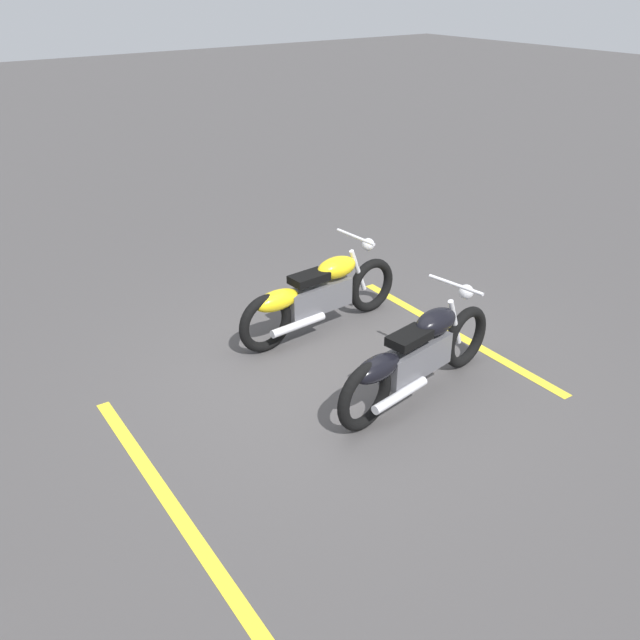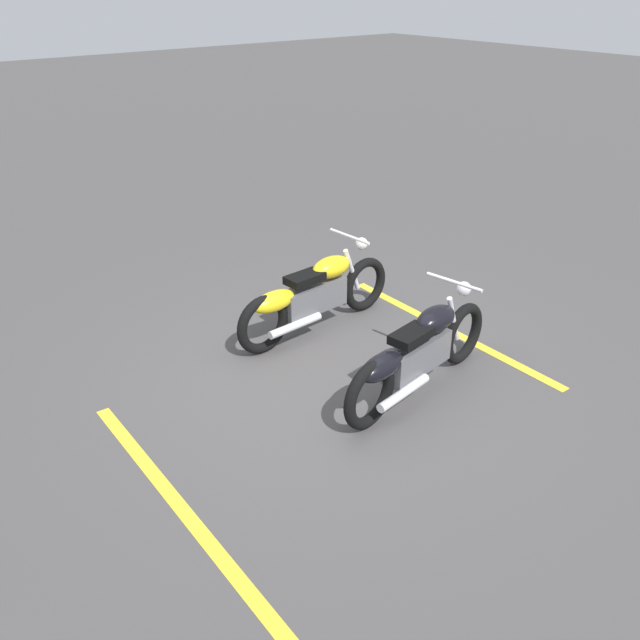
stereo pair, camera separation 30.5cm
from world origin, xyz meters
The scene contains 5 objects.
ground_plane centered at (0.00, 0.00, 0.00)m, with size 60.00×60.00×0.00m, color #474444.
motorcycle_bright_foreground centered at (-0.38, -0.82, 0.46)m, with size 2.23×0.62×1.04m.
motorcycle_dark_foreground centered at (-0.35, 0.84, 0.46)m, with size 2.22×0.69×1.04m.
parking_stripe_near centered at (-1.62, 0.15, 0.00)m, with size 3.20×0.12×0.01m, color yellow.
parking_stripe_mid centered at (2.23, 0.78, 0.00)m, with size 3.20×0.12×0.01m, color yellow.
Camera 2 is at (3.90, 4.65, 3.73)m, focal length 38.17 mm.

